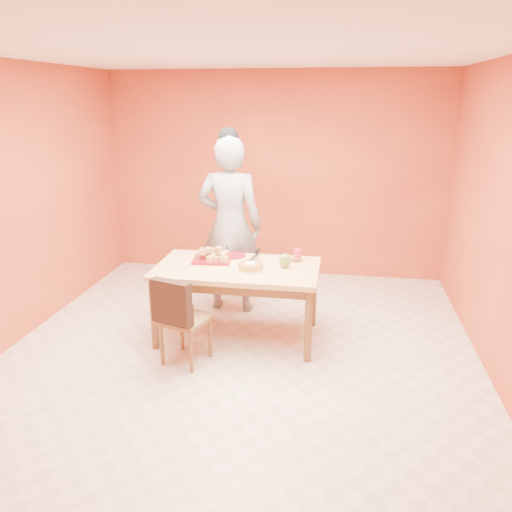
% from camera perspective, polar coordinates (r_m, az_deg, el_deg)
% --- Properties ---
extents(floor, '(5.00, 5.00, 0.00)m').
position_cam_1_polar(floor, '(4.82, -2.07, -11.49)').
color(floor, silver).
rests_on(floor, ground).
extents(ceiling, '(5.00, 5.00, 0.00)m').
position_cam_1_polar(ceiling, '(4.22, -2.50, 22.43)').
color(ceiling, white).
rests_on(ceiling, wall_back).
extents(wall_back, '(4.50, 0.00, 4.50)m').
position_cam_1_polar(wall_back, '(6.75, 2.16, 9.17)').
color(wall_back, '#C7582D').
rests_on(wall_back, floor).
extents(wall_left, '(0.00, 5.00, 5.00)m').
position_cam_1_polar(wall_left, '(5.27, -27.07, 4.80)').
color(wall_left, '#C7582D').
rests_on(wall_left, floor).
extents(dining_table, '(1.60, 0.90, 0.76)m').
position_cam_1_polar(dining_table, '(4.95, -2.16, -2.22)').
color(dining_table, tan).
rests_on(dining_table, floor).
extents(dining_chair, '(0.50, 0.56, 0.86)m').
position_cam_1_polar(dining_chair, '(4.59, -8.18, -7.01)').
color(dining_chair, brown).
rests_on(dining_chair, floor).
extents(pastry_pile, '(0.34, 0.34, 0.11)m').
position_cam_1_polar(pastry_pile, '(5.11, -4.97, 0.42)').
color(pastry_pile, tan).
rests_on(pastry_pile, pastry_platter).
extents(person, '(0.72, 0.48, 1.97)m').
position_cam_1_polar(person, '(5.56, -3.00, 3.47)').
color(person, gray).
rests_on(person, floor).
extents(pastry_platter, '(0.41, 0.41, 0.02)m').
position_cam_1_polar(pastry_platter, '(5.13, -4.95, -0.30)').
color(pastry_platter, maroon).
rests_on(pastry_platter, dining_table).
extents(red_dinner_plate, '(0.31, 0.31, 0.01)m').
position_cam_1_polar(red_dinner_plate, '(5.23, -2.53, 0.08)').
color(red_dinner_plate, maroon).
rests_on(red_dinner_plate, dining_table).
extents(white_cake_plate, '(0.29, 0.29, 0.01)m').
position_cam_1_polar(white_cake_plate, '(4.81, -0.63, -1.55)').
color(white_cake_plate, white).
rests_on(white_cake_plate, dining_table).
extents(sponge_cake, '(0.28, 0.28, 0.05)m').
position_cam_1_polar(sponge_cake, '(4.80, -0.64, -1.17)').
color(sponge_cake, gold).
rests_on(sponge_cake, white_cake_plate).
extents(cake_server, '(0.09, 0.26, 0.01)m').
position_cam_1_polar(cake_server, '(4.95, -0.15, -0.14)').
color(cake_server, silver).
rests_on(cake_server, sponge_cake).
extents(egg_ornament, '(0.12, 0.10, 0.14)m').
position_cam_1_polar(egg_ornament, '(4.86, 3.34, -0.53)').
color(egg_ornament, olive).
rests_on(egg_ornament, dining_table).
extents(magenta_glass, '(0.09, 0.09, 0.11)m').
position_cam_1_polar(magenta_glass, '(5.11, 4.79, 0.15)').
color(magenta_glass, '#E02153').
rests_on(magenta_glass, dining_table).
extents(checker_tin, '(0.13, 0.13, 0.03)m').
position_cam_1_polar(checker_tin, '(5.08, 4.60, -0.42)').
color(checker_tin, '#3E1D10').
rests_on(checker_tin, dining_table).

